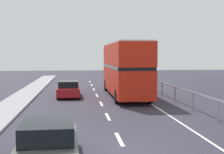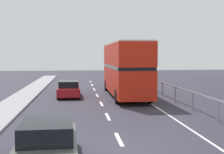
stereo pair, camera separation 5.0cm
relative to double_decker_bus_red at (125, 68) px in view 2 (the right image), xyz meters
The scene contains 6 objects.
ground_plane 14.87m from the double_decker_bus_red, 98.87° to the right, with size 74.07×120.00×0.10m, color #2E2B37.
lane_paint_markings 6.24m from the double_decker_bus_red, 91.08° to the right, with size 3.60×46.00×0.01m.
bridge_side_railing 6.46m from the double_decker_bus_red, 60.74° to the right, with size 0.10×42.00×1.15m.
double_decker_bus_red is the anchor object (origin of this frame).
hatchback_car_near 16.67m from the double_decker_bus_red, 106.98° to the right, with size 1.93×4.20×1.34m.
sedan_car_ahead 4.91m from the double_decker_bus_red, behind, with size 1.83×4.22×1.32m.
Camera 2 is at (-1.63, -11.31, 3.36)m, focal length 51.07 mm.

